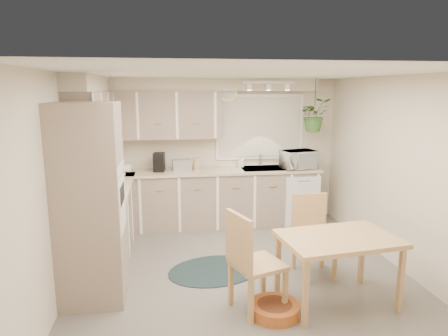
{
  "coord_description": "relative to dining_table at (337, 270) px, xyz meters",
  "views": [
    {
      "loc": [
        -0.87,
        -4.52,
        2.22
      ],
      "look_at": [
        -0.14,
        0.55,
        1.21
      ],
      "focal_mm": 32.0,
      "sensor_mm": 36.0,
      "label": 1
    }
  ],
  "objects": [
    {
      "name": "upper_cab_left",
      "position": [
        -2.68,
        1.84,
        1.46
      ],
      "size": [
        0.35,
        2.0,
        0.75
      ],
      "primitive_type": "cube",
      "color": "gray",
      "rests_on": "wall_left"
    },
    {
      "name": "wall_oven_face",
      "position": [
        -2.21,
        0.47,
        0.68
      ],
      "size": [
        0.02,
        0.56,
        0.58
      ],
      "primitive_type": "cube",
      "color": "silver",
      "rests_on": "oven_stack"
    },
    {
      "name": "knife_block",
      "position": [
        -1.25,
        2.69,
        0.67
      ],
      "size": [
        0.1,
        0.1,
        0.2
      ],
      "primitive_type": "cube",
      "rotation": [
        0.0,
        0.0,
        0.08
      ],
      "color": "tan",
      "rests_on": "counter_back"
    },
    {
      "name": "dining_table",
      "position": [
        0.0,
        0.0,
        0.0
      ],
      "size": [
        1.26,
        0.92,
        0.74
      ],
      "primitive_type": "cube",
      "rotation": [
        0.0,
        0.0,
        0.12
      ],
      "color": "tan",
      "rests_on": "floor"
    },
    {
      "name": "counter_left",
      "position": [
        -2.55,
        1.72,
        0.55
      ],
      "size": [
        0.64,
        1.89,
        0.04
      ],
      "primitive_type": "cube",
      "color": "#C1AA8D",
      "rests_on": "base_cab_left"
    },
    {
      "name": "chair_back",
      "position": [
        0.0,
        0.66,
        0.12
      ],
      "size": [
        0.46,
        0.46,
        0.97
      ],
      "primitive_type": "cube",
      "rotation": [
        0.0,
        0.0,
        3.16
      ],
      "color": "tan",
      "rests_on": "floor"
    },
    {
      "name": "base_cab_back",
      "position": [
        -1.06,
        2.64,
        0.08
      ],
      "size": [
        3.6,
        0.6,
        0.9
      ],
      "primitive_type": "cube",
      "color": "gray",
      "rests_on": "floor"
    },
    {
      "name": "window_blinds",
      "position": [
        -0.16,
        2.91,
        1.23
      ],
      "size": [
        1.4,
        0.02,
        1.0
      ],
      "primitive_type": "cube",
      "color": "white",
      "rests_on": "wall_back"
    },
    {
      "name": "wall_back",
      "position": [
        -0.86,
        2.94,
        0.83
      ],
      "size": [
        4.0,
        0.04,
        2.4
      ],
      "primitive_type": "cube",
      "color": "beige",
      "rests_on": "floor"
    },
    {
      "name": "wall_front",
      "position": [
        -0.86,
        -1.26,
        0.83
      ],
      "size": [
        4.0,
        0.04,
        2.4
      ],
      "primitive_type": "cube",
      "color": "beige",
      "rests_on": "floor"
    },
    {
      "name": "sink",
      "position": [
        -0.16,
        2.64,
        0.53
      ],
      "size": [
        0.7,
        0.48,
        0.1
      ],
      "primitive_type": "cube",
      "color": "#989B9F",
      "rests_on": "counter_back"
    },
    {
      "name": "soffit_left",
      "position": [
        -2.71,
        1.84,
        1.93
      ],
      "size": [
        0.3,
        2.0,
        0.2
      ],
      "primitive_type": "cube",
      "color": "beige",
      "rests_on": "wall_left"
    },
    {
      "name": "range_hood",
      "position": [
        -2.56,
        1.14,
        1.03
      ],
      "size": [
        0.4,
        0.6,
        0.14
      ],
      "primitive_type": "cube",
      "color": "silver",
      "rests_on": "upper_cab_left"
    },
    {
      "name": "counter_back",
      "position": [
        -1.06,
        2.63,
        0.55
      ],
      "size": [
        3.64,
        0.64,
        0.04
      ],
      "primitive_type": "cube",
      "color": "#C1AA8D",
      "rests_on": "base_cab_back"
    },
    {
      "name": "toaster",
      "position": [
        -1.49,
        2.66,
        0.66
      ],
      "size": [
        0.31,
        0.19,
        0.18
      ],
      "primitive_type": "cube",
      "rotation": [
        0.0,
        0.0,
        0.08
      ],
      "color": "#989B9F",
      "rests_on": "counter_back"
    },
    {
      "name": "dishwasher_front",
      "position": [
        0.44,
        2.33,
        0.06
      ],
      "size": [
        0.58,
        0.02,
        0.83
      ],
      "primitive_type": "cube",
      "color": "silver",
      "rests_on": "base_cab_back"
    },
    {
      "name": "coffee_maker",
      "position": [
        -1.85,
        2.64,
        0.72
      ],
      "size": [
        0.19,
        0.23,
        0.3
      ],
      "primitive_type": "cube",
      "rotation": [
        0.0,
        0.0,
        -0.14
      ],
      "color": "black",
      "rests_on": "counter_back"
    },
    {
      "name": "wall_right",
      "position": [
        1.14,
        0.84,
        0.83
      ],
      "size": [
        0.04,
        4.2,
        2.4
      ],
      "primitive_type": "cube",
      "color": "beige",
      "rests_on": "floor"
    },
    {
      "name": "braided_rug",
      "position": [
        -1.18,
        0.93,
        -0.36
      ],
      "size": [
        1.32,
        1.1,
        0.01
      ],
      "primitive_type": "ellipsoid",
      "rotation": [
        0.0,
        0.0,
        0.21
      ],
      "color": "black",
      "rests_on": "floor"
    },
    {
      "name": "chair_left",
      "position": [
        -0.85,
        -0.01,
        0.15
      ],
      "size": [
        0.62,
        0.62,
        1.05
      ],
      "primitive_type": "cube",
      "rotation": [
        0.0,
        0.0,
        -1.23
      ],
      "color": "tan",
      "rests_on": "floor"
    },
    {
      "name": "upper_cab_back",
      "position": [
        -1.86,
        2.77,
        1.46
      ],
      "size": [
        2.0,
        0.35,
        0.75
      ],
      "primitive_type": "cube",
      "color": "gray",
      "rests_on": "wall_back"
    },
    {
      "name": "soap_bottle",
      "position": [
        -0.49,
        2.79,
        0.62
      ],
      "size": [
        0.14,
        0.22,
        0.09
      ],
      "primitive_type": "imported",
      "rotation": [
        0.0,
        0.0,
        -0.26
      ],
      "color": "silver",
      "rests_on": "counter_back"
    },
    {
      "name": "pet_bed",
      "position": [
        -0.7,
        -0.14,
        -0.31
      ],
      "size": [
        0.59,
        0.59,
        0.12
      ],
      "primitive_type": "cylinder",
      "rotation": [
        0.0,
        0.0,
        -0.18
      ],
      "color": "#BB5B25",
      "rests_on": "floor"
    },
    {
      "name": "base_cab_left",
      "position": [
        -2.56,
        1.72,
        0.08
      ],
      "size": [
        0.6,
        1.85,
        0.9
      ],
      "primitive_type": "cube",
      "color": "gray",
      "rests_on": "floor"
    },
    {
      "name": "ceiling",
      "position": [
        -0.86,
        0.84,
        2.03
      ],
      "size": [
        4.2,
        4.2,
        0.0
      ],
      "primitive_type": "plane",
      "color": "white",
      "rests_on": "wall_back"
    },
    {
      "name": "hanging_plant",
      "position": [
        0.66,
        2.54,
        1.39
      ],
      "size": [
        0.48,
        0.54,
        0.42
      ],
      "primitive_type": "imported",
      "rotation": [
        0.0,
        0.0,
        0.0
      ],
      "color": "#336327",
      "rests_on": "ceiling"
    },
    {
      "name": "microwave",
      "position": [
        0.42,
        2.54,
        0.76
      ],
      "size": [
        0.6,
        0.42,
        0.37
      ],
      "primitive_type": "imported",
      "rotation": [
        0.0,
        0.0,
        0.23
      ],
      "color": "silver",
      "rests_on": "counter_back"
    },
    {
      "name": "soffit_back",
      "position": [
        -1.06,
        2.79,
        1.93
      ],
      "size": [
        3.6,
        0.3,
        0.2
      ],
      "primitive_type": "cube",
      "color": "beige",
      "rests_on": "wall_back"
    },
    {
      "name": "floor",
      "position": [
        -0.86,
        0.84,
        -0.37
      ],
      "size": [
        4.2,
        4.2,
        0.0
      ],
      "primitive_type": "plane",
      "color": "#646158",
      "rests_on": "ground"
    },
    {
      "name": "window_frame",
      "position": [
        -0.16,
        2.92,
        1.23
      ],
      "size": [
        1.5,
        0.02,
        1.1
      ],
      "primitive_type": "cube",
      "color": "white",
      "rests_on": "wall_back"
    },
    {
      "name": "cooktop",
      "position": [
        -2.54,
        1.14,
        0.58
      ],
      "size": [
        0.52,
        0.58,
        0.02
      ],
      "primitive_type": "cube",
      "color": "silver",
      "rests_on": "counter_left"
    },
    {
      "name": "track_light_bar",
      "position": [
        -0.16,
        2.39,
        1.96
      ],
      "size": [
        0.8,
        0.04,
        0.04
      ],
      "primitive_type": "cube",
      "color": "silver",
      "rests_on": "ceiling"
    },
    {
      "name": "wall_left",
      "position": [
        -2.86,
        0.84,
        0.83
      ],
      "size": [
        0.04,
        4.2,
        2.4
      ],
      "primitive_type": "cube",
      "color": "beige",
      "rests_on": "floor"
    },
    {
      "name": "oven_stack",
      "position": [
        -2.53,
        0.47,
        0.68
      ],
      "size": [
        0.65,
        0.65,
        2.1
      ],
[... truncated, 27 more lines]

